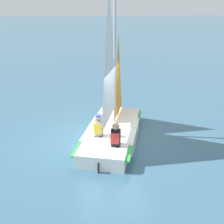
% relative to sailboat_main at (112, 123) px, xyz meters
% --- Properties ---
extents(ground_plane, '(260.00, 260.00, 0.00)m').
position_rel_sailboat_main_xyz_m(ground_plane, '(0.02, -0.01, -0.64)').
color(ground_plane, '#38607A').
extents(sailboat_main, '(4.39, 3.03, 5.23)m').
position_rel_sailboat_main_xyz_m(sailboat_main, '(0.00, 0.00, 0.00)').
color(sailboat_main, white).
rests_on(sailboat_main, ground_plane).
extents(sailor_helm, '(0.41, 0.39, 1.16)m').
position_rel_sailboat_main_xyz_m(sailor_helm, '(-0.47, 0.52, -0.01)').
color(sailor_helm, black).
rests_on(sailor_helm, ground_plane).
extents(sailor_crew, '(0.41, 0.39, 1.16)m').
position_rel_sailboat_main_xyz_m(sailor_crew, '(-1.25, 0.12, -0.02)').
color(sailor_crew, black).
rests_on(sailor_crew, ground_plane).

